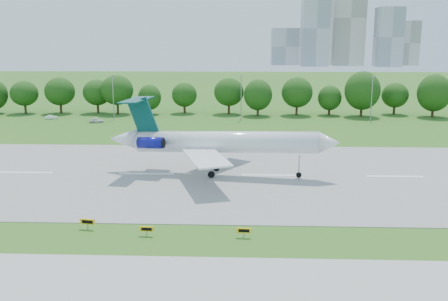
# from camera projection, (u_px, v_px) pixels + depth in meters

# --- Properties ---
(ground) EXTENTS (600.00, 600.00, 0.00)m
(ground) POSITION_uv_depth(u_px,v_px,m) (105.00, 232.00, 56.85)
(ground) COLOR #276019
(ground) RESTS_ON ground
(runway) EXTENTS (400.00, 45.00, 0.08)m
(runway) POSITION_uv_depth(u_px,v_px,m) (147.00, 174.00, 81.24)
(runway) COLOR gray
(runway) RESTS_ON ground
(tree_line) EXTENTS (288.40, 8.40, 10.40)m
(tree_line) POSITION_uv_depth(u_px,v_px,m) (190.00, 94.00, 145.28)
(tree_line) COLOR #382314
(tree_line) RESTS_ON ground
(light_poles) EXTENTS (175.90, 0.25, 12.19)m
(light_poles) POSITION_uv_depth(u_px,v_px,m) (177.00, 97.00, 135.59)
(light_poles) COLOR gray
(light_poles) RESTS_ON ground
(skyline) EXTENTS (127.00, 52.00, 80.00)m
(skyline) POSITION_uv_depth(u_px,v_px,m) (343.00, 30.00, 427.47)
(skyline) COLOR #B2B2B7
(skyline) RESTS_ON ground
(airliner) EXTENTS (37.27, 26.94, 12.38)m
(airliner) POSITION_uv_depth(u_px,v_px,m) (214.00, 141.00, 79.86)
(airliner) COLOR white
(airliner) RESTS_ON ground
(taxi_sign_left) EXTENTS (1.78, 0.47, 1.25)m
(taxi_sign_left) POSITION_uv_depth(u_px,v_px,m) (87.00, 222.00, 57.37)
(taxi_sign_left) COLOR gray
(taxi_sign_left) RESTS_ON ground
(taxi_sign_centre) EXTENTS (1.59, 0.30, 1.11)m
(taxi_sign_centre) POSITION_uv_depth(u_px,v_px,m) (147.00, 229.00, 55.42)
(taxi_sign_centre) COLOR gray
(taxi_sign_centre) RESTS_ON ground
(taxi_sign_right) EXTENTS (1.60, 0.28, 1.12)m
(taxi_sign_right) POSITION_uv_depth(u_px,v_px,m) (244.00, 231.00, 54.95)
(taxi_sign_right) COLOR gray
(taxi_sign_right) RESTS_ON ground
(service_vehicle_a) EXTENTS (3.39, 2.33, 1.06)m
(service_vehicle_a) POSITION_uv_depth(u_px,v_px,m) (52.00, 117.00, 138.27)
(service_vehicle_a) COLOR white
(service_vehicle_a) RESTS_ON ground
(service_vehicle_b) EXTENTS (3.98, 2.47, 1.27)m
(service_vehicle_b) POSITION_uv_depth(u_px,v_px,m) (96.00, 120.00, 132.08)
(service_vehicle_b) COLOR silver
(service_vehicle_b) RESTS_ON ground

